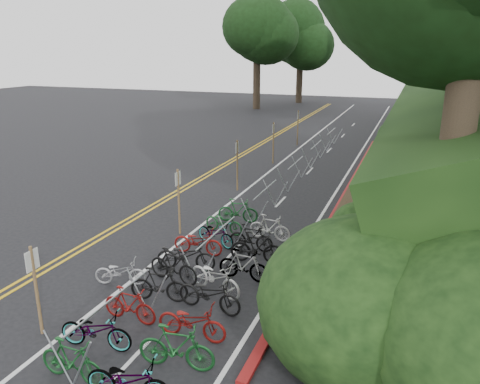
% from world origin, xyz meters
% --- Properties ---
extents(ground, '(120.00, 120.00, 0.00)m').
position_xyz_m(ground, '(0.00, 0.00, 0.00)').
color(ground, black).
rests_on(ground, ground).
extents(road_markings, '(7.47, 80.00, 0.01)m').
position_xyz_m(road_markings, '(0.63, 10.10, 0.00)').
color(road_markings, gold).
rests_on(road_markings, ground).
extents(red_curb, '(0.25, 28.00, 0.10)m').
position_xyz_m(red_curb, '(5.70, 12.00, 0.05)').
color(red_curb, maroon).
rests_on(red_curb, ground).
extents(bike_rack_front, '(1.19, 3.16, 1.27)m').
position_xyz_m(bike_rack_front, '(2.49, -1.80, 0.92)').
color(bike_rack_front, '#999CA4').
rests_on(bike_rack_front, ground).
extents(bike_racks_rest, '(1.14, 23.00, 1.17)m').
position_xyz_m(bike_racks_rest, '(3.00, 13.00, 0.85)').
color(bike_racks_rest, '#999CA4').
rests_on(bike_racks_rest, ground).
extents(signpost_near, '(0.08, 0.40, 2.31)m').
position_xyz_m(signpost_near, '(0.48, -1.97, 1.33)').
color(signpost_near, brown).
rests_on(signpost_near, ground).
extents(signposts_rest, '(0.08, 18.40, 2.50)m').
position_xyz_m(signposts_rest, '(0.60, 14.00, 1.43)').
color(signposts_rest, brown).
rests_on(signposts_rest, ground).
extents(bike_front, '(0.96, 1.63, 0.81)m').
position_xyz_m(bike_front, '(0.84, 0.84, 0.40)').
color(bike_front, '#9E9EA3').
rests_on(bike_front, ground).
extents(bike_valet, '(2.87, 11.81, 1.07)m').
position_xyz_m(bike_valet, '(3.05, 1.46, 0.48)').
color(bike_valet, '#144C1E').
rests_on(bike_valet, ground).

